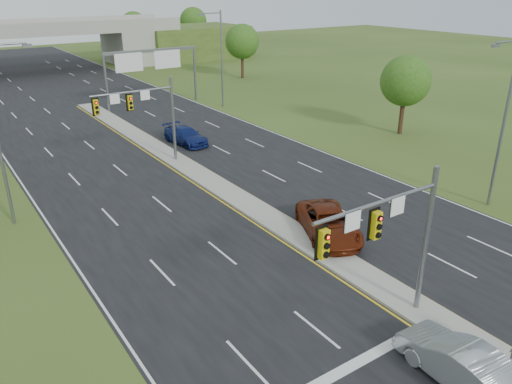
{
  "coord_description": "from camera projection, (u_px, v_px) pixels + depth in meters",
  "views": [
    {
      "loc": [
        -16.73,
        -11.57,
        13.86
      ],
      "look_at": [
        -2.23,
        9.76,
        3.0
      ],
      "focal_mm": 35.0,
      "sensor_mm": 36.0,
      "label": 1
    }
  ],
  "objects": [
    {
      "name": "ground",
      "position": [
        416.0,
        310.0,
        22.87
      ],
      "size": [
        240.0,
        240.0,
        0.0
      ],
      "primitive_type": "plane",
      "color": "#384C1B",
      "rests_on": "ground"
    },
    {
      "name": "road",
      "position": [
        132.0,
        133.0,
        49.53
      ],
      "size": [
        24.0,
        160.0,
        0.02
      ],
      "primitive_type": "cube",
      "color": "black",
      "rests_on": "ground"
    },
    {
      "name": "median",
      "position": [
        187.0,
        167.0,
        40.35
      ],
      "size": [
        2.0,
        54.0,
        0.16
      ],
      "primitive_type": "cube",
      "color": "gray",
      "rests_on": "road"
    },
    {
      "name": "median_nose",
      "position": [
        497.0,
        358.0,
        19.78
      ],
      "size": [
        2.0,
        2.0,
        0.16
      ],
      "primitive_type": "cone",
      "color": "gray",
      "rests_on": "road"
    },
    {
      "name": "lane_markings",
      "position": [
        151.0,
        150.0,
        44.58
      ],
      "size": [
        23.72,
        160.0,
        0.01
      ],
      "color": "gold",
      "rests_on": "road"
    },
    {
      "name": "signal_mast_near",
      "position": [
        394.0,
        232.0,
        19.8
      ],
      "size": [
        6.62,
        0.6,
        7.0
      ],
      "color": "slate",
      "rests_on": "ground"
    },
    {
      "name": "signal_mast_far",
      "position": [
        146.0,
        109.0,
        38.85
      ],
      "size": [
        6.62,
        0.6,
        7.0
      ],
      "color": "slate",
      "rests_on": "ground"
    },
    {
      "name": "sign_gantry",
      "position": [
        150.0,
        62.0,
        58.53
      ],
      "size": [
        11.58,
        0.44,
        6.67
      ],
      "color": "slate",
      "rests_on": "ground"
    },
    {
      "name": "overpass",
      "position": [
        29.0,
        50.0,
        82.45
      ],
      "size": [
        80.0,
        14.0,
        8.1
      ],
      "color": "gray",
      "rests_on": "ground"
    },
    {
      "name": "lightpole_r_near",
      "position": [
        503.0,
        117.0,
        31.2
      ],
      "size": [
        2.85,
        0.25,
        11.0
      ],
      "color": "slate",
      "rests_on": "ground"
    },
    {
      "name": "lightpole_r_far",
      "position": [
        220.0,
        55.0,
        57.87
      ],
      "size": [
        2.85,
        0.25,
        11.0
      ],
      "color": "slate",
      "rests_on": "ground"
    },
    {
      "name": "tree_r_near",
      "position": [
        406.0,
        81.0,
        47.5
      ],
      "size": [
        4.8,
        4.8,
        7.6
      ],
      "color": "#382316",
      "rests_on": "ground"
    },
    {
      "name": "tree_r_mid",
      "position": [
        242.0,
        42.0,
        76.12
      ],
      "size": [
        5.2,
        5.2,
        8.12
      ],
      "color": "#382316",
      "rests_on": "ground"
    },
    {
      "name": "tree_back_c",
      "position": [
        134.0,
        25.0,
        104.79
      ],
      "size": [
        5.6,
        5.6,
        8.32
      ],
      "color": "#382316",
      "rests_on": "ground"
    },
    {
      "name": "tree_back_d",
      "position": [
        193.0,
        21.0,
        111.92
      ],
      "size": [
        6.0,
        6.0,
        8.85
      ],
      "color": "#382316",
      "rests_on": "ground"
    },
    {
      "name": "car_silver",
      "position": [
        460.0,
        363.0,
        18.43
      ],
      "size": [
        2.04,
        5.2,
        1.69
      ],
      "primitive_type": "imported",
      "rotation": [
        0.0,
        0.0,
        3.09
      ],
      "color": "#A3A6AA",
      "rests_on": "road"
    },
    {
      "name": "car_far_a",
      "position": [
        328.0,
        223.0,
        29.17
      ],
      "size": [
        4.96,
        6.55,
        1.65
      ],
      "primitive_type": "imported",
      "rotation": [
        0.0,
        0.0,
        -0.43
      ],
      "color": "#591B08",
      "rests_on": "road"
    },
    {
      "name": "car_far_b",
      "position": [
        186.0,
        136.0,
        46.09
      ],
      "size": [
        2.73,
        5.5,
        1.54
      ],
      "primitive_type": "imported",
      "rotation": [
        0.0,
        0.0,
        0.11
      ],
      "color": "#0E1A54",
      "rests_on": "road"
    }
  ]
}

